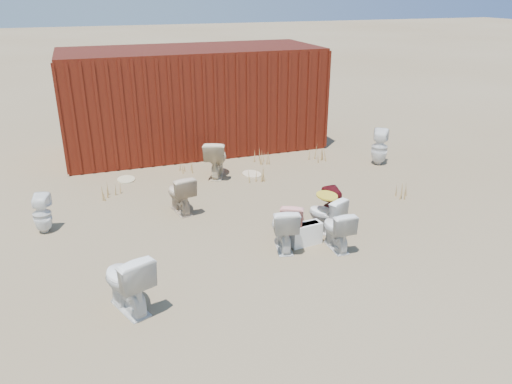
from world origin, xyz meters
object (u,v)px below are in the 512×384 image
object	(u,v)px
toilet_front_e	(337,229)
loose_tank	(306,234)
toilet_back_beige_right	(216,158)
toilet_back_e	(380,147)
toilet_back_a	(42,214)
shipping_container	(193,99)
toilet_front_maroon	(333,207)
toilet_front_c	(284,227)
toilet_back_yellowlid	(326,215)
toilet_front_a	(127,281)
toilet_front_pink	(293,220)
toilet_back_beige_left	(180,193)

from	to	relation	value
toilet_front_e	loose_tank	xyz separation A→B (m)	(-0.39, 0.27, -0.15)
toilet_back_beige_right	toilet_back_e	world-z (taller)	toilet_back_e
toilet_back_beige_right	loose_tank	bearing A→B (deg)	121.47
toilet_back_a	toilet_back_e	xyz separation A→B (m)	(6.98, 1.14, 0.07)
toilet_back_beige_right	loose_tank	distance (m)	3.43
shipping_container	toilet_back_beige_right	xyz separation A→B (m)	(-0.05, -2.22, -0.80)
toilet_front_maroon	toilet_back_a	xyz separation A→B (m)	(-4.52, 1.34, -0.01)
shipping_container	toilet_back_beige_right	distance (m)	2.37
toilet_front_c	toilet_back_yellowlid	size ratio (longest dim) A/B	1.09
toilet_front_a	toilet_front_pink	distance (m)	2.86
toilet_front_c	toilet_back_yellowlid	world-z (taller)	toilet_front_c
toilet_front_c	toilet_back_beige_left	size ratio (longest dim) A/B	1.00
toilet_back_beige_right	toilet_back_yellowlid	bearing A→B (deg)	130.27
toilet_front_pink	toilet_back_e	xyz separation A→B (m)	(3.25, 2.68, 0.08)
toilet_back_a	toilet_back_e	world-z (taller)	toilet_back_e
shipping_container	toilet_front_c	bearing A→B (deg)	-89.09
toilet_front_pink	toilet_back_beige_left	xyz separation A→B (m)	(-1.47, 1.60, 0.03)
toilet_front_a	toilet_front_pink	size ratio (longest dim) A/B	1.24
toilet_front_c	toilet_back_a	distance (m)	3.90
toilet_back_beige_left	toilet_back_yellowlid	size ratio (longest dim) A/B	1.09
toilet_front_a	loose_tank	xyz separation A→B (m)	(2.76, 0.82, -0.22)
toilet_front_c	toilet_front_e	xyz separation A→B (m)	(0.76, -0.27, -0.03)
toilet_front_c	toilet_back_a	size ratio (longest dim) A/B	1.07
toilet_front_maroon	shipping_container	bearing A→B (deg)	-80.66
toilet_back_beige_left	toilet_back_yellowlid	bearing A→B (deg)	131.73
toilet_front_c	loose_tank	xyz separation A→B (m)	(0.37, -0.00, -0.18)
toilet_back_yellowlid	toilet_front_e	bearing A→B (deg)	56.19
toilet_front_a	toilet_front_maroon	distance (m)	3.67
toilet_back_beige_right	toilet_back_e	bearing A→B (deg)	-164.20
toilet_front_pink	toilet_back_a	bearing A→B (deg)	6.92
shipping_container	toilet_back_a	distance (m)	5.17
toilet_back_yellowlid	toilet_back_beige_right	bearing A→B (deg)	-98.16
toilet_front_pink	toilet_front_e	xyz separation A→B (m)	(0.50, -0.51, 0.00)
loose_tank	shipping_container	bearing A→B (deg)	87.84
shipping_container	toilet_back_e	bearing A→B (deg)	-36.63
toilet_front_a	toilet_front_e	size ratio (longest dim) A/B	1.24
toilet_back_a	toilet_back_e	bearing A→B (deg)	-156.06
toilet_back_a	shipping_container	bearing A→B (deg)	-116.85
toilet_back_yellowlid	toilet_back_e	distance (m)	3.78
toilet_front_a	toilet_back_yellowlid	world-z (taller)	toilet_front_a
toilet_front_c	toilet_front_e	distance (m)	0.81
toilet_back_beige_left	toilet_back_yellowlid	distance (m)	2.59
toilet_front_c	toilet_front_maroon	size ratio (longest dim) A/B	1.04
toilet_front_a	toilet_front_maroon	world-z (taller)	toilet_front_a
toilet_front_e	toilet_back_yellowlid	bearing A→B (deg)	-97.04
toilet_front_c	toilet_back_e	size ratio (longest dim) A/B	0.88
toilet_back_a	toilet_front_c	bearing A→B (deg)	167.42
shipping_container	toilet_back_beige_right	world-z (taller)	shipping_container
shipping_container	loose_tank	bearing A→B (deg)	-85.30
toilet_front_a	toilet_front_c	distance (m)	2.53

